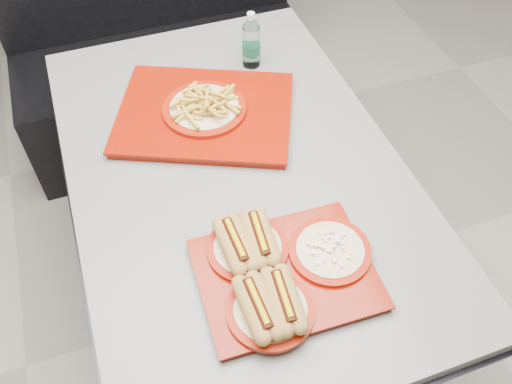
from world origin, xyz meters
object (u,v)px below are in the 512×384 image
object	(u,v)px
tray_far	(205,110)
water_bottle	(251,43)
booth_bench	(162,51)
tray_near	(279,271)
diner_table	(237,203)

from	to	relation	value
tray_far	water_bottle	world-z (taller)	water_bottle
booth_bench	tray_far	xyz separation A→B (m)	(-0.02, -0.87, 0.38)
booth_bench	tray_far	bearing A→B (deg)	-91.56
tray_near	water_bottle	size ratio (longest dim) A/B	2.24
water_bottle	tray_near	bearing A→B (deg)	-104.85
tray_far	water_bottle	bearing A→B (deg)	42.85
diner_table	booth_bench	distance (m)	1.11
booth_bench	water_bottle	xyz separation A→B (m)	(0.19, -0.67, 0.43)
diner_table	tray_far	world-z (taller)	tray_far
tray_near	tray_far	xyz separation A→B (m)	(-0.01, 0.60, -0.00)
diner_table	water_bottle	xyz separation A→B (m)	(0.19, 0.42, 0.25)
water_bottle	booth_bench	bearing A→B (deg)	106.09
tray_near	water_bottle	xyz separation A→B (m)	(0.21, 0.80, 0.05)
booth_bench	tray_near	size ratio (longest dim) A/B	3.16
booth_bench	water_bottle	world-z (taller)	booth_bench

